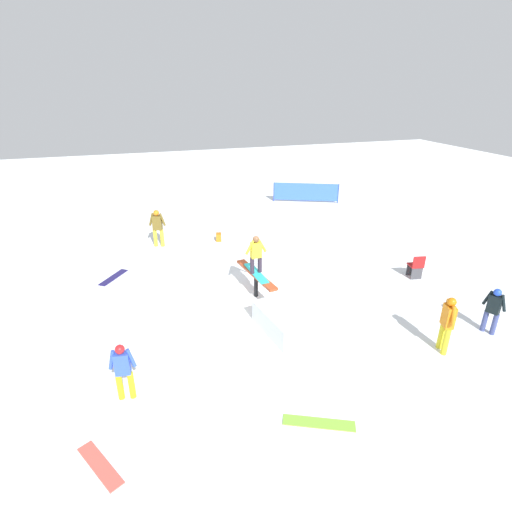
# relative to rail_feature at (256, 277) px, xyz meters

# --- Properties ---
(ground_plane) EXTENTS (60.00, 60.00, 0.00)m
(ground_plane) POSITION_rel_rail_feature_xyz_m (0.00, 0.00, -0.69)
(ground_plane) COLOR white
(rail_feature) EXTENTS (2.36, 0.66, 0.82)m
(rail_feature) POSITION_rel_rail_feature_xyz_m (0.00, 0.00, 0.00)
(rail_feature) COLOR black
(rail_feature) RESTS_ON ground
(snow_kicker_ramp) EXTENTS (2.02, 1.78, 0.63)m
(snow_kicker_ramp) POSITION_rel_rail_feature_xyz_m (-2.08, -0.35, -0.37)
(snow_kicker_ramp) COLOR white
(snow_kicker_ramp) RESTS_ON ground
(main_rider_on_rail) EXTENTS (1.54, 0.72, 1.26)m
(main_rider_on_rail) POSITION_rel_rail_feature_xyz_m (0.00, 0.00, 0.73)
(main_rider_on_rail) COLOR #26C3CA
(main_rider_on_rail) RESTS_ON rail_feature
(bystander_brown) EXTENTS (0.34, 0.70, 1.58)m
(bystander_brown) POSITION_rel_rail_feature_xyz_m (5.30, 2.61, 0.20)
(bystander_brown) COLOR yellow
(bystander_brown) RESTS_ON ground
(bystander_orange) EXTENTS (0.63, 0.31, 1.56)m
(bystander_orange) POSITION_rel_rail_feature_xyz_m (-4.19, -3.71, 0.19)
(bystander_orange) COLOR yellow
(bystander_orange) RESTS_ON ground
(bystander_blue) EXTENTS (0.24, 0.58, 1.40)m
(bystander_blue) POSITION_rel_rail_feature_xyz_m (-3.47, 4.08, 0.10)
(bystander_blue) COLOR yellow
(bystander_blue) RESTS_ON ground
(bystander_black) EXTENTS (0.59, 0.33, 1.36)m
(bystander_black) POSITION_rel_rail_feature_xyz_m (-3.89, -5.52, 0.07)
(bystander_black) COLOR #3A447D
(bystander_black) RESTS_ON ground
(loose_snowboard_lime) EXTENTS (0.88, 1.45, 0.02)m
(loose_snowboard_lime) POSITION_rel_rail_feature_xyz_m (-5.42, 0.37, -0.68)
(loose_snowboard_lime) COLOR #86CE3C
(loose_snowboard_lime) RESTS_ON ground
(loose_snowboard_coral) EXTENTS (1.25, 0.86, 0.02)m
(loose_snowboard_coral) POSITION_rel_rail_feature_xyz_m (-5.11, 4.60, -0.68)
(loose_snowboard_coral) COLOR #E0594C
(loose_snowboard_coral) RESTS_ON ground
(loose_snowboard_navy) EXTENTS (1.23, 1.01, 0.02)m
(loose_snowboard_navy) POSITION_rel_rail_feature_xyz_m (2.78, 4.44, -0.68)
(loose_snowboard_navy) COLOR navy
(loose_snowboard_navy) RESTS_ON ground
(folding_chair) EXTENTS (0.51, 0.51, 0.88)m
(folding_chair) POSITION_rel_rail_feature_xyz_m (-0.45, -5.76, -0.28)
(folding_chair) COLOR #3F3F44
(folding_chair) RESTS_ON ground
(backpack_on_snow) EXTENTS (0.34, 0.28, 0.34)m
(backpack_on_snow) POSITION_rel_rail_feature_xyz_m (5.13, 0.08, -0.52)
(backpack_on_snow) COLOR orange
(backpack_on_snow) RESTS_ON ground
(safety_fence) EXTENTS (1.55, 3.39, 1.10)m
(safety_fence) POSITION_rel_rail_feature_xyz_m (9.54, -6.00, -0.09)
(safety_fence) COLOR blue
(safety_fence) RESTS_ON ground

